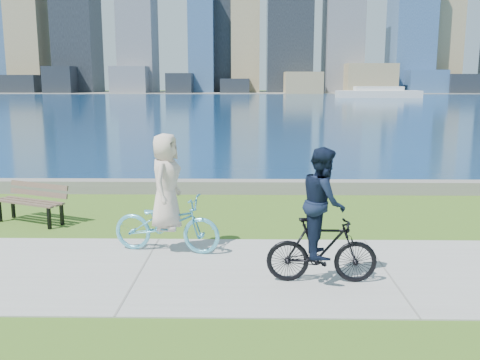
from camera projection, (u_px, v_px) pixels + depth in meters
name	position (u px, v px, depth m)	size (l,w,h in m)	color
ground	(141.00, 271.00, 8.73)	(320.00, 320.00, 0.00)	#355817
concrete_path	(141.00, 271.00, 8.73)	(80.00, 3.50, 0.02)	gray
seawall	(186.00, 187.00, 14.79)	(90.00, 0.50, 0.35)	slate
bay_water	(238.00, 101.00, 79.49)	(320.00, 131.00, 0.01)	#0C294E
far_shore	(243.00, 92.00, 136.48)	(320.00, 30.00, 0.12)	slate
city_skyline	(231.00, 1.00, 131.59)	(174.06, 22.06, 76.00)	navy
ferry_far	(378.00, 93.00, 95.05)	(14.66, 4.19, 1.99)	silver
park_bench	(33.00, 199.00, 11.65)	(1.73, 1.18, 0.85)	black
cyclist_woman	(166.00, 208.00, 9.55)	(1.03, 2.06, 2.14)	#5ABCDC
cyclist_man	(322.00, 226.00, 8.06)	(0.64, 1.69, 2.09)	black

